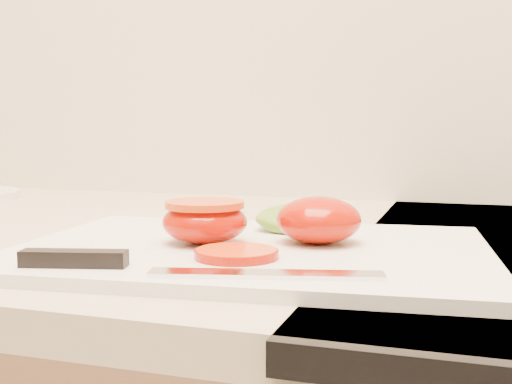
% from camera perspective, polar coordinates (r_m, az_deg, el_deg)
% --- Properties ---
extents(cutting_board, '(0.42, 0.32, 0.01)m').
position_cam_1_polar(cutting_board, '(0.55, -0.32, -5.26)').
color(cutting_board, silver).
rests_on(cutting_board, counter).
extents(tomato_half_dome, '(0.07, 0.07, 0.04)m').
position_cam_1_polar(tomato_half_dome, '(0.56, 5.59, -2.48)').
color(tomato_half_dome, '#B31202').
rests_on(tomato_half_dome, cutting_board).
extents(tomato_half_cut, '(0.07, 0.07, 0.04)m').
position_cam_1_polar(tomato_half_cut, '(0.56, -4.57, -2.49)').
color(tomato_half_cut, '#B31202').
rests_on(tomato_half_cut, cutting_board).
extents(tomato_slice_0, '(0.06, 0.06, 0.01)m').
position_cam_1_polar(tomato_slice_0, '(0.50, -1.75, -5.49)').
color(tomato_slice_0, '#E4501A').
rests_on(tomato_slice_0, cutting_board).
extents(lettuce_leaf_0, '(0.12, 0.10, 0.02)m').
position_cam_1_polar(lettuce_leaf_0, '(0.63, 4.39, -2.46)').
color(lettuce_leaf_0, '#629C29').
rests_on(lettuce_leaf_0, cutting_board).
extents(knife, '(0.26, 0.06, 0.01)m').
position_cam_1_polar(knife, '(0.46, -9.74, -6.36)').
color(knife, silver).
rests_on(knife, cutting_board).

